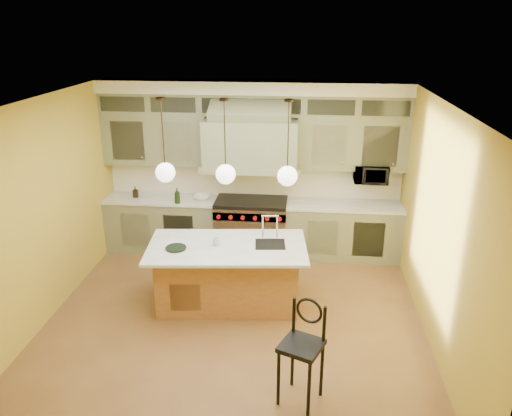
# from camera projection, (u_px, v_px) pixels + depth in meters

# --- Properties ---
(floor) EXTENTS (5.00, 5.00, 0.00)m
(floor) POSITION_uv_depth(u_px,v_px,m) (234.00, 321.00, 6.71)
(floor) COLOR brown
(floor) RESTS_ON ground
(ceiling) EXTENTS (5.00, 5.00, 0.00)m
(ceiling) POSITION_uv_depth(u_px,v_px,m) (230.00, 104.00, 5.68)
(ceiling) COLOR white
(ceiling) RESTS_ON wall_back
(wall_back) EXTENTS (5.00, 0.00, 5.00)m
(wall_back) POSITION_uv_depth(u_px,v_px,m) (253.00, 166.00, 8.52)
(wall_back) COLOR gold
(wall_back) RESTS_ON ground
(wall_front) EXTENTS (5.00, 0.00, 5.00)m
(wall_front) POSITION_uv_depth(u_px,v_px,m) (186.00, 342.00, 3.87)
(wall_front) COLOR gold
(wall_front) RESTS_ON ground
(wall_left) EXTENTS (0.00, 5.00, 5.00)m
(wall_left) POSITION_uv_depth(u_px,v_px,m) (41.00, 214.00, 6.43)
(wall_left) COLOR gold
(wall_left) RESTS_ON ground
(wall_right) EXTENTS (0.00, 5.00, 5.00)m
(wall_right) POSITION_uv_depth(u_px,v_px,m) (439.00, 229.00, 5.97)
(wall_right) COLOR gold
(wall_right) RESTS_ON ground
(back_cabinetry) EXTENTS (5.00, 0.77, 2.90)m
(back_cabinetry) POSITION_uv_depth(u_px,v_px,m) (252.00, 172.00, 8.28)
(back_cabinetry) COLOR gray
(back_cabinetry) RESTS_ON floor
(range) EXTENTS (1.20, 0.74, 0.96)m
(range) POSITION_uv_depth(u_px,v_px,m) (251.00, 226.00, 8.53)
(range) COLOR silver
(range) RESTS_ON floor
(kitchen_island) EXTENTS (2.25, 1.36, 1.35)m
(kitchen_island) POSITION_uv_depth(u_px,v_px,m) (228.00, 273.00, 6.97)
(kitchen_island) COLOR brown
(kitchen_island) RESTS_ON floor
(counter_stool) EXTENTS (0.53, 0.53, 1.15)m
(counter_stool) POSITION_uv_depth(u_px,v_px,m) (303.00, 346.00, 5.12)
(counter_stool) COLOR black
(counter_stool) RESTS_ON floor
(microwave) EXTENTS (0.54, 0.37, 0.30)m
(microwave) POSITION_uv_depth(u_px,v_px,m) (371.00, 174.00, 8.11)
(microwave) COLOR black
(microwave) RESTS_ON back_cabinetry
(oil_bottle_a) EXTENTS (0.11, 0.11, 0.26)m
(oil_bottle_a) POSITION_uv_depth(u_px,v_px,m) (177.00, 196.00, 8.23)
(oil_bottle_a) COLOR black
(oil_bottle_a) RESTS_ON back_cabinetry
(oil_bottle_b) EXTENTS (0.10, 0.10, 0.19)m
(oil_bottle_b) POSITION_uv_depth(u_px,v_px,m) (135.00, 192.00, 8.53)
(oil_bottle_b) COLOR black
(oil_bottle_b) RESTS_ON back_cabinetry
(fruit_bowl) EXTENTS (0.30, 0.30, 0.07)m
(fruit_bowl) POSITION_uv_depth(u_px,v_px,m) (202.00, 197.00, 8.45)
(fruit_bowl) COLOR white
(fruit_bowl) RESTS_ON back_cabinetry
(cup) EXTENTS (0.12, 0.12, 0.11)m
(cup) POSITION_uv_depth(u_px,v_px,m) (216.00, 242.00, 6.77)
(cup) COLOR silver
(cup) RESTS_ON kitchen_island
(pendant_left) EXTENTS (0.26, 0.26, 1.11)m
(pendant_left) POSITION_uv_depth(u_px,v_px,m) (165.00, 170.00, 6.53)
(pendant_left) COLOR #2D2319
(pendant_left) RESTS_ON ceiling
(pendant_center) EXTENTS (0.26, 0.26, 1.11)m
(pendant_center) POSITION_uv_depth(u_px,v_px,m) (226.00, 172.00, 6.45)
(pendant_center) COLOR #2D2319
(pendant_center) RESTS_ON ceiling
(pendant_right) EXTENTS (0.26, 0.26, 1.11)m
(pendant_right) POSITION_uv_depth(u_px,v_px,m) (287.00, 174.00, 6.38)
(pendant_right) COLOR #2D2319
(pendant_right) RESTS_ON ceiling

